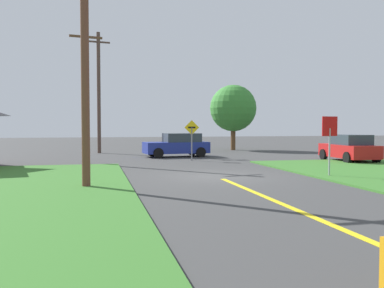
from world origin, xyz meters
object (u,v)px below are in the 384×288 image
utility_pole_mid (87,93)px  utility_pole_near (85,78)px  utility_pole_far (99,91)px  oak_tree_left (233,108)px  car_approaching_junction (178,145)px  stop_sign (330,134)px  car_on_crossroad (349,148)px  direction_sign (192,135)px

utility_pole_mid → utility_pole_near: bearing=-89.2°
utility_pole_far → oak_tree_left: utility_pole_far is taller
utility_pole_mid → oak_tree_left: bearing=41.7°
car_approaching_junction → utility_pole_mid: bearing=29.9°
car_approaching_junction → utility_pole_near: bearing=60.9°
utility_pole_mid → utility_pole_far: bearing=85.4°
stop_sign → car_on_crossroad: stop_sign is taller
utility_pole_near → car_approaching_junction: bearing=66.7°
utility_pole_mid → oak_tree_left: utility_pole_mid is taller
car_on_crossroad → utility_pole_mid: bearing=85.7°
utility_pole_near → direction_sign: size_ratio=2.93×
car_approaching_junction → car_on_crossroad: same height
utility_pole_mid → utility_pole_far: (0.75, 9.31, 0.82)m
utility_pole_near → oak_tree_left: size_ratio=1.28×
stop_sign → oak_tree_left: size_ratio=0.45×
utility_pole_far → utility_pole_near: bearing=-91.9°
car_on_crossroad → utility_pole_far: size_ratio=0.45×
utility_pole_far → utility_pole_mid: bearing=-94.6°
stop_sign → utility_pole_near: bearing=-8.1°
oak_tree_left → car_on_crossroad: bearing=-76.6°
direction_sign → utility_pole_far: bearing=123.2°
car_approaching_junction → direction_sign: size_ratio=1.82×
stop_sign → car_approaching_junction: (-4.00, 12.70, -1.00)m
car_approaching_junction → utility_pole_near: size_ratio=0.62×
utility_pole_near → direction_sign: utility_pole_near is taller
stop_sign → utility_pole_mid: size_ratio=0.33×
stop_sign → direction_sign: bearing=-81.4°
direction_sign → stop_sign: bearing=-68.1°
car_approaching_junction → oak_tree_left: bearing=-139.1°
stop_sign → oak_tree_left: oak_tree_left is taller
utility_pole_near → utility_pole_far: utility_pole_far is taller
utility_pole_far → oak_tree_left: (11.46, 1.58, -1.15)m
stop_sign → utility_pole_near: utility_pole_near is taller
stop_sign → utility_pole_far: size_ratio=0.27×
car_on_crossroad → car_approaching_junction: bearing=59.1°
utility_pole_far → oak_tree_left: size_ratio=1.64×
car_on_crossroad → utility_pole_near: 17.12m
direction_sign → oak_tree_left: 11.81m
car_approaching_junction → utility_pole_far: (-5.23, 5.03, 3.99)m
utility_pole_mid → oak_tree_left: size_ratio=1.35×
stop_sign → utility_pole_far: (-9.23, 17.73, 2.99)m
utility_pole_mid → utility_pole_far: 9.38m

